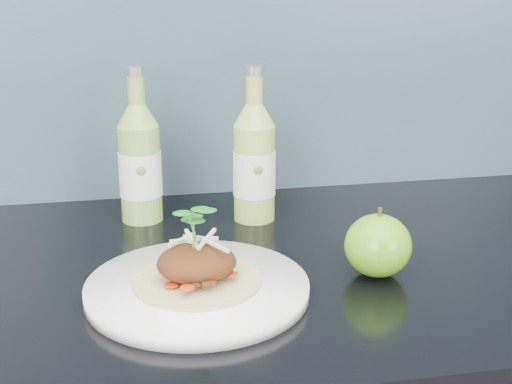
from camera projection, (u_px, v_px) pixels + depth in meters
dinner_plate at (197, 289)px, 0.81m from camera, size 0.29×0.29×0.02m
pork_taco at (197, 260)px, 0.80m from camera, size 0.15×0.15×0.10m
green_apple at (378, 246)px, 0.86m from camera, size 0.09×0.09×0.09m
cider_bottle_left at (140, 163)px, 1.03m from camera, size 0.08×0.08×0.23m
cider_bottle_right at (254, 163)px, 1.03m from camera, size 0.08×0.08×0.23m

